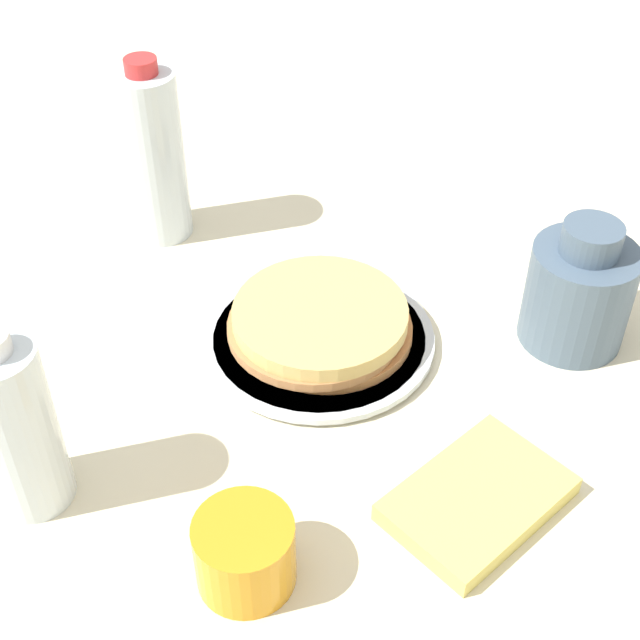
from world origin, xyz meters
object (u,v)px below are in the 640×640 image
juice_glass (245,553)px  cream_jug (579,291)px  pancake_stack (319,323)px  water_bottle_mid (153,155)px  water_bottle_near (15,426)px  plate (320,338)px

juice_glass → cream_jug: 0.45m
juice_glass → pancake_stack: bearing=56.1°
water_bottle_mid → cream_jug: bearing=-45.0°
water_bottle_near → water_bottle_mid: 0.42m
pancake_stack → water_bottle_near: water_bottle_near is taller
juice_glass → water_bottle_near: size_ratio=0.43×
pancake_stack → water_bottle_near: bearing=-164.1°
cream_jug → water_bottle_near: 0.57m
water_bottle_near → water_bottle_mid: bearing=59.8°
juice_glass → cream_jug: (0.42, 0.15, 0.03)m
plate → water_bottle_near: size_ratio=1.28×
juice_glass → water_bottle_mid: (0.06, 0.51, 0.07)m
plate → water_bottle_mid: size_ratio=1.08×
juice_glass → water_bottle_mid: 0.52m
plate → pancake_stack: (-0.00, -0.00, 0.02)m
juice_glass → water_bottle_near: water_bottle_near is taller
water_bottle_mid → water_bottle_near: bearing=-120.2°
plate → cream_jug: size_ratio=1.71×
juice_glass → cream_jug: bearing=20.2°
cream_jug → water_bottle_near: size_ratio=0.75×
plate → cream_jug: 0.28m
cream_jug → water_bottle_mid: 0.51m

